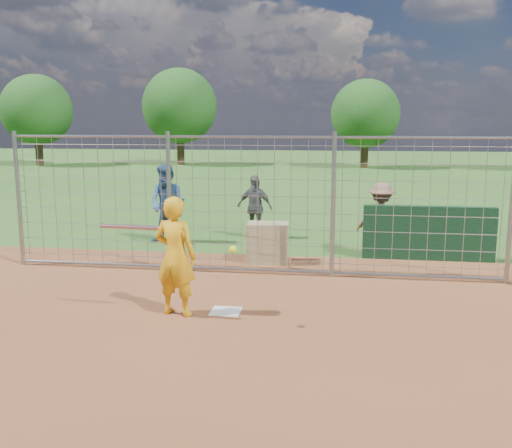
% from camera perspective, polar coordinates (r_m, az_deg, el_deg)
% --- Properties ---
extents(ground, '(100.00, 100.00, 0.00)m').
position_cam_1_polar(ground, '(8.68, -2.77, -8.37)').
color(ground, '#2D591E').
rests_on(ground, ground).
extents(infield_dirt, '(18.00, 18.00, 0.00)m').
position_cam_1_polar(infield_dirt, '(5.99, -8.64, -17.25)').
color(infield_dirt, brown).
rests_on(infield_dirt, ground).
extents(home_plate, '(0.43, 0.43, 0.02)m').
position_cam_1_polar(home_plate, '(8.49, -3.04, -8.72)').
color(home_plate, silver).
rests_on(home_plate, ground).
extents(dugout_wall, '(2.60, 0.20, 1.10)m').
position_cam_1_polar(dugout_wall, '(12.01, 16.85, -0.89)').
color(dugout_wall, '#11381E').
rests_on(dugout_wall, ground).
extents(batter, '(0.71, 0.54, 1.74)m').
position_cam_1_polar(batter, '(8.22, -8.06, -3.21)').
color(batter, '#EEA914').
rests_on(batter, ground).
extents(bystander_a, '(1.00, 0.85, 1.82)m').
position_cam_1_polar(bystander_a, '(13.18, -8.82, 1.96)').
color(bystander_a, '#2A4C7E').
rests_on(bystander_a, ground).
extents(bystander_b, '(0.97, 0.62, 1.53)m').
position_cam_1_polar(bystander_b, '(13.62, -0.16, 1.72)').
color(bystander_b, '#515256').
rests_on(bystander_b, ground).
extents(bystander_c, '(1.01, 0.61, 1.53)m').
position_cam_1_polar(bystander_c, '(12.18, 12.37, 0.48)').
color(bystander_c, '#855D48').
rests_on(bystander_c, ground).
extents(equipment_bin, '(0.84, 0.61, 0.80)m').
position_cam_1_polar(equipment_bin, '(11.31, 1.18, -1.89)').
color(equipment_bin, tan).
rests_on(equipment_bin, ground).
extents(equipment_in_play, '(1.97, 0.29, 0.31)m').
position_cam_1_polar(equipment_in_play, '(7.89, -10.21, -0.83)').
color(equipment_in_play, silver).
rests_on(equipment_in_play, ground).
extents(backstop_fence, '(9.08, 0.08, 2.60)m').
position_cam_1_polar(backstop_fence, '(10.31, -0.66, 1.79)').
color(backstop_fence, gray).
rests_on(backstop_fence, ground).
extents(tree_line, '(44.66, 6.72, 6.48)m').
position_cam_1_polar(tree_line, '(36.25, 11.10, 11.41)').
color(tree_line, '#3F2B19').
rests_on(tree_line, ground).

